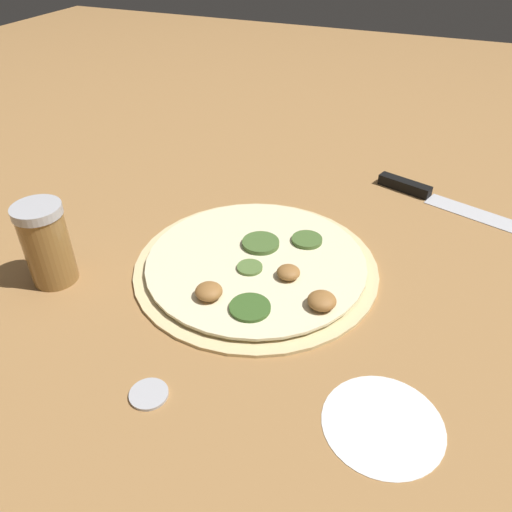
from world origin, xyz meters
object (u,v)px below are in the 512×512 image
(spice_jar, at_px, (46,244))
(knife, at_px, (441,199))
(loose_cap, at_px, (149,393))
(pizza, at_px, (257,264))

(spice_jar, bearing_deg, knife, 131.84)
(spice_jar, relative_size, loose_cap, 2.76)
(pizza, xyz_separation_m, knife, (-0.28, 0.21, -0.00))
(pizza, relative_size, loose_cap, 8.24)
(pizza, bearing_deg, loose_cap, -5.16)
(knife, bearing_deg, spice_jar, -120.33)
(spice_jar, bearing_deg, pizza, 116.99)
(knife, distance_m, loose_cap, 0.57)
(pizza, height_order, loose_cap, pizza)
(pizza, distance_m, knife, 0.36)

